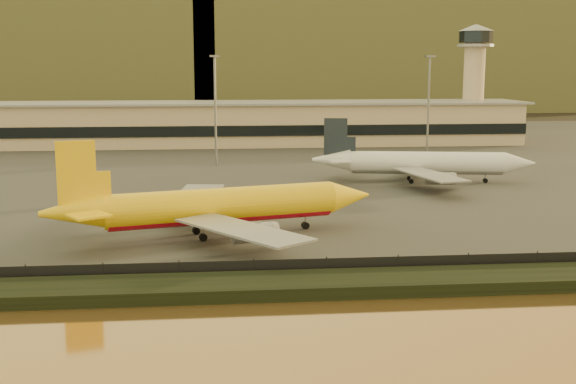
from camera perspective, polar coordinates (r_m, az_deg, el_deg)
ground at (r=92.09m, az=0.59°, el=-4.63°), size 900.00×900.00×0.00m
embankment at (r=75.66m, az=2.00°, el=-7.33°), size 320.00×7.00×1.40m
tarmac at (r=185.30m, az=-2.59°, el=2.76°), size 320.00×220.00×0.20m
perimeter_fence at (r=79.29m, az=1.62°, el=-6.07°), size 300.00×0.05×2.20m
terminal_building at (r=214.88m, az=-6.93°, el=5.33°), size 202.00×25.00×12.60m
control_tower at (r=233.63m, az=14.50°, el=9.24°), size 11.20×11.20×35.50m
apron_light_masts at (r=165.63m, az=2.97°, el=7.33°), size 152.20×12.20×25.40m
distant_hills at (r=428.83m, az=-7.24°, el=10.94°), size 470.00×160.00×70.00m
dhl_cargo_jet at (r=98.39m, az=-5.65°, el=-1.16°), size 45.51×43.66×13.75m
white_narrowbody_jet at (r=146.50m, az=10.59°, el=2.24°), size 44.18×42.62×12.72m
gse_vehicle_yellow at (r=115.84m, az=-0.56°, el=-1.09°), size 3.68×1.68×1.65m
gse_vehicle_white at (r=120.86m, az=-7.56°, el=-0.65°), size 4.44×2.44×1.90m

